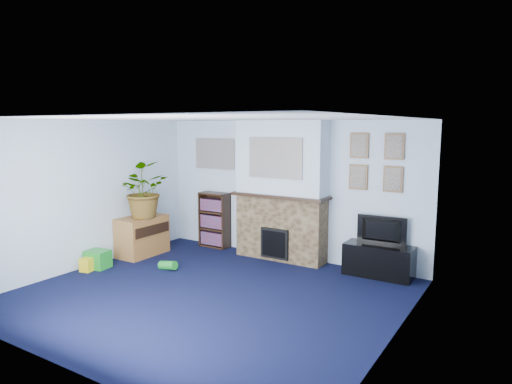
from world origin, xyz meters
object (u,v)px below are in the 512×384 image
Objects in this scene: television at (380,231)px; bookshelf at (215,221)px; tv_stand at (379,262)px; sideboard at (142,236)px.

bookshelf is (-3.21, 0.06, -0.21)m from television.
tv_stand is 4.12m from sideboard.
tv_stand is at bearing 87.72° from television.
tv_stand is 1.16× the size of sideboard.
television reaches higher than tv_stand.
tv_stand is 1.37× the size of television.
sideboard is at bearing -123.55° from bookshelf.
tv_stand is 3.23m from bookshelf.
tv_stand is 0.49m from television.
bookshelf is 1.17× the size of sideboard.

